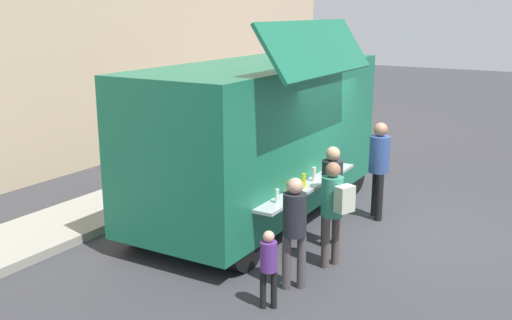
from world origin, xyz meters
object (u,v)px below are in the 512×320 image
at_px(food_truck_main, 261,135).
at_px(customer_extra_browsing, 379,162).
at_px(customer_rear_waiting, 295,223).
at_px(customer_front_ordering, 332,187).
at_px(customer_mid_with_backpack, 334,204).
at_px(trash_bin, 267,138).
at_px(child_near_queue, 269,263).

bearing_deg(food_truck_main, customer_extra_browsing, -63.81).
bearing_deg(customer_rear_waiting, customer_front_ordering, -31.49).
bearing_deg(customer_mid_with_backpack, customer_front_ordering, -42.23).
bearing_deg(food_truck_main, trash_bin, 27.96).
height_order(food_truck_main, customer_mid_with_backpack, food_truck_main).
bearing_deg(customer_extra_browsing, food_truck_main, -8.96).
bearing_deg(customer_extra_browsing, child_near_queue, 53.79).
distance_m(customer_extra_browsing, child_near_queue, 4.02).
xyz_separation_m(trash_bin, customer_extra_browsing, (-3.20, -4.23, 0.63)).
relative_size(customer_front_ordering, customer_rear_waiting, 1.04).
xyz_separation_m(trash_bin, child_near_queue, (-7.20, -4.23, 0.19)).
xyz_separation_m(food_truck_main, customer_mid_with_backpack, (-1.40, -2.08, -0.56)).
bearing_deg(child_near_queue, customer_extra_browsing, -32.72).
distance_m(food_truck_main, customer_mid_with_backpack, 2.57).
bearing_deg(trash_bin, customer_front_ordering, -140.13).
xyz_separation_m(customer_front_ordering, customer_mid_with_backpack, (-0.77, -0.38, -0.00)).
height_order(trash_bin, customer_rear_waiting, customer_rear_waiting).
bearing_deg(trash_bin, food_truck_main, -151.00).
height_order(customer_mid_with_backpack, customer_extra_browsing, customer_extra_browsing).
relative_size(food_truck_main, customer_front_ordering, 3.52).
relative_size(customer_front_ordering, customer_mid_with_backpack, 1.03).
distance_m(trash_bin, customer_rear_waiting, 7.80).
bearing_deg(food_truck_main, customer_mid_with_backpack, -124.97).
bearing_deg(child_near_queue, customer_rear_waiting, -33.97).
height_order(food_truck_main, customer_rear_waiting, food_truck_main).
relative_size(trash_bin, customer_front_ordering, 0.54).
distance_m(customer_mid_with_backpack, customer_rear_waiting, 0.95).
distance_m(trash_bin, customer_mid_with_backpack, 7.14).
relative_size(customer_mid_with_backpack, customer_rear_waiting, 1.01).
height_order(trash_bin, customer_front_ordering, customer_front_ordering).
distance_m(customer_front_ordering, customer_rear_waiting, 1.72).
bearing_deg(trash_bin, customer_mid_with_backpack, -141.75).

